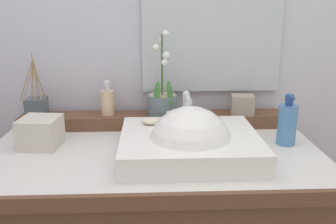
{
  "coord_description": "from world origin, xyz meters",
  "views": [
    {
      "loc": [
        -0.01,
        -1.21,
        1.33
      ],
      "look_at": [
        0.05,
        -0.02,
        0.99
      ],
      "focal_mm": 40.17,
      "sensor_mm": 36.0,
      "label": 1
    }
  ],
  "objects_px": {
    "sink_basin": "(190,147)",
    "tissue_box": "(41,132)",
    "lotion_bottle": "(287,123)",
    "trinket_box": "(242,105)",
    "potted_plant": "(162,100)",
    "soap_dispenser": "(108,101)",
    "reed_diffuser": "(37,107)",
    "soap_bar": "(152,121)"
  },
  "relations": [
    {
      "from": "soap_bar",
      "to": "reed_diffuser",
      "type": "relative_size",
      "value": 0.28
    },
    {
      "from": "sink_basin",
      "to": "trinket_box",
      "type": "height_order",
      "value": "sink_basin"
    },
    {
      "from": "soap_dispenser",
      "to": "tissue_box",
      "type": "bearing_deg",
      "value": -135.68
    },
    {
      "from": "potted_plant",
      "to": "soap_dispenser",
      "type": "bearing_deg",
      "value": 172.82
    },
    {
      "from": "potted_plant",
      "to": "tissue_box",
      "type": "xyz_separation_m",
      "value": [
        -0.43,
        -0.18,
        -0.06
      ]
    },
    {
      "from": "sink_basin",
      "to": "lotion_bottle",
      "type": "height_order",
      "value": "sink_basin"
    },
    {
      "from": "trinket_box",
      "to": "potted_plant",
      "type": "bearing_deg",
      "value": -170.52
    },
    {
      "from": "soap_bar",
      "to": "tissue_box",
      "type": "bearing_deg",
      "value": -179.21
    },
    {
      "from": "potted_plant",
      "to": "sink_basin",
      "type": "bearing_deg",
      "value": -74.68
    },
    {
      "from": "soap_bar",
      "to": "soap_dispenser",
      "type": "height_order",
      "value": "soap_dispenser"
    },
    {
      "from": "soap_dispenser",
      "to": "lotion_bottle",
      "type": "height_order",
      "value": "soap_dispenser"
    },
    {
      "from": "sink_basin",
      "to": "soap_dispenser",
      "type": "relative_size",
      "value": 3.28
    },
    {
      "from": "tissue_box",
      "to": "trinket_box",
      "type": "bearing_deg",
      "value": 14.19
    },
    {
      "from": "sink_basin",
      "to": "tissue_box",
      "type": "bearing_deg",
      "value": 167.34
    },
    {
      "from": "soap_bar",
      "to": "reed_diffuser",
      "type": "distance_m",
      "value": 0.48
    },
    {
      "from": "soap_dispenser",
      "to": "potted_plant",
      "type": "bearing_deg",
      "value": -7.18
    },
    {
      "from": "soap_bar",
      "to": "sink_basin",
      "type": "bearing_deg",
      "value": -44.2
    },
    {
      "from": "soap_bar",
      "to": "trinket_box",
      "type": "relative_size",
      "value": 0.78
    },
    {
      "from": "sink_basin",
      "to": "soap_dispenser",
      "type": "xyz_separation_m",
      "value": [
        -0.3,
        0.32,
        0.07
      ]
    },
    {
      "from": "trinket_box",
      "to": "tissue_box",
      "type": "xyz_separation_m",
      "value": [
        -0.76,
        -0.19,
        -0.04
      ]
    },
    {
      "from": "reed_diffuser",
      "to": "soap_bar",
      "type": "bearing_deg",
      "value": -21.43
    },
    {
      "from": "potted_plant",
      "to": "tissue_box",
      "type": "height_order",
      "value": "potted_plant"
    },
    {
      "from": "soap_bar",
      "to": "tissue_box",
      "type": "xyz_separation_m",
      "value": [
        -0.39,
        -0.01,
        -0.03
      ]
    },
    {
      "from": "reed_diffuser",
      "to": "lotion_bottle",
      "type": "relative_size",
      "value": 1.39
    },
    {
      "from": "sink_basin",
      "to": "soap_bar",
      "type": "height_order",
      "value": "sink_basin"
    },
    {
      "from": "sink_basin",
      "to": "tissue_box",
      "type": "height_order",
      "value": "sink_basin"
    },
    {
      "from": "potted_plant",
      "to": "reed_diffuser",
      "type": "relative_size",
      "value": 1.32
    },
    {
      "from": "soap_dispenser",
      "to": "trinket_box",
      "type": "xyz_separation_m",
      "value": [
        0.54,
        -0.02,
        -0.02
      ]
    },
    {
      "from": "soap_bar",
      "to": "reed_diffuser",
      "type": "height_order",
      "value": "reed_diffuser"
    },
    {
      "from": "potted_plant",
      "to": "trinket_box",
      "type": "bearing_deg",
      "value": 1.97
    },
    {
      "from": "potted_plant",
      "to": "soap_dispenser",
      "type": "height_order",
      "value": "potted_plant"
    },
    {
      "from": "soap_bar",
      "to": "trinket_box",
      "type": "height_order",
      "value": "trinket_box"
    },
    {
      "from": "sink_basin",
      "to": "soap_bar",
      "type": "xyz_separation_m",
      "value": [
        -0.12,
        0.12,
        0.05
      ]
    },
    {
      "from": "reed_diffuser",
      "to": "trinket_box",
      "type": "bearing_deg",
      "value": 0.63
    },
    {
      "from": "soap_dispenser",
      "to": "reed_diffuser",
      "type": "distance_m",
      "value": 0.28
    },
    {
      "from": "trinket_box",
      "to": "sink_basin",
      "type": "bearing_deg",
      "value": -120.96
    },
    {
      "from": "sink_basin",
      "to": "soap_bar",
      "type": "distance_m",
      "value": 0.18
    },
    {
      "from": "sink_basin",
      "to": "lotion_bottle",
      "type": "xyz_separation_m",
      "value": [
        0.35,
        0.1,
        0.04
      ]
    },
    {
      "from": "potted_plant",
      "to": "tissue_box",
      "type": "relative_size",
      "value": 2.58
    },
    {
      "from": "sink_basin",
      "to": "soap_dispenser",
      "type": "bearing_deg",
      "value": 132.91
    },
    {
      "from": "sink_basin",
      "to": "soap_bar",
      "type": "bearing_deg",
      "value": 135.8
    },
    {
      "from": "trinket_box",
      "to": "lotion_bottle",
      "type": "distance_m",
      "value": 0.24
    }
  ]
}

